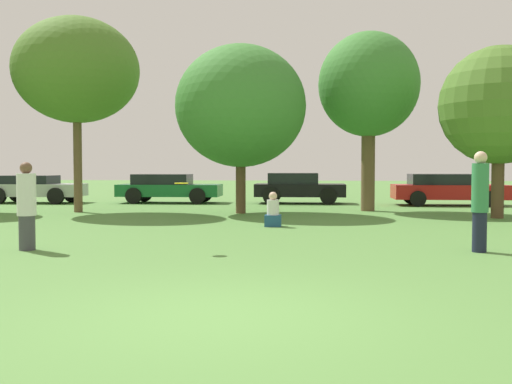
% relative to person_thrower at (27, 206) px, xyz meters
% --- Properties ---
extents(ground_plane, '(120.00, 120.00, 0.00)m').
position_rel_person_thrower_xyz_m(ground_plane, '(4.51, -4.56, -0.85)').
color(ground_plane, '#54843D').
extents(person_thrower, '(0.36, 0.36, 1.69)m').
position_rel_person_thrower_xyz_m(person_thrower, '(0.00, 0.00, 0.00)').
color(person_thrower, '#3F3F47').
rests_on(person_thrower, ground).
extents(person_catcher, '(0.31, 0.31, 1.89)m').
position_rel_person_thrower_xyz_m(person_catcher, '(8.56, 0.58, 0.13)').
color(person_catcher, '#191E33').
rests_on(person_catcher, ground).
extents(frisbee, '(0.26, 0.26, 0.02)m').
position_rel_person_thrower_xyz_m(frisbee, '(2.98, 0.16, 0.44)').
color(frisbee, yellow).
extents(bystander_sitting, '(0.43, 0.36, 0.92)m').
position_rel_person_thrower_xyz_m(bystander_sitting, '(4.38, 4.91, -0.47)').
color(bystander_sitting, navy).
rests_on(bystander_sitting, ground).
extents(tree_1, '(4.32, 4.32, 6.76)m').
position_rel_person_thrower_xyz_m(tree_1, '(-2.75, 9.20, 4.08)').
color(tree_1, brown).
rests_on(tree_1, ground).
extents(tree_2, '(4.43, 4.43, 5.72)m').
position_rel_person_thrower_xyz_m(tree_2, '(2.98, 9.22, 2.79)').
color(tree_2, brown).
rests_on(tree_2, ground).
extents(tree_3, '(3.59, 3.59, 6.39)m').
position_rel_person_thrower_xyz_m(tree_3, '(7.40, 10.79, 3.64)').
color(tree_3, brown).
rests_on(tree_3, ground).
extents(tree_4, '(3.63, 3.63, 5.29)m').
position_rel_person_thrower_xyz_m(tree_4, '(11.12, 8.12, 2.62)').
color(tree_4, brown).
rests_on(tree_4, ground).
extents(parked_car_silver, '(4.14, 1.91, 1.20)m').
position_rel_person_thrower_xyz_m(parked_car_silver, '(-6.73, 14.04, -0.19)').
color(parked_car_silver, '#B2B2B7').
rests_on(parked_car_silver, ground).
extents(parked_car_green, '(4.46, 1.89, 1.26)m').
position_rel_person_thrower_xyz_m(parked_car_green, '(-0.91, 14.65, -0.17)').
color(parked_car_green, '#196633').
rests_on(parked_car_green, ground).
extents(parked_car_black, '(3.88, 1.85, 1.31)m').
position_rel_person_thrower_xyz_m(parked_car_black, '(4.78, 14.86, -0.15)').
color(parked_car_black, black).
rests_on(parked_car_black, ground).
extents(parked_car_red, '(4.53, 1.97, 1.29)m').
position_rel_person_thrower_xyz_m(parked_car_red, '(10.89, 14.11, -0.17)').
color(parked_car_red, red).
rests_on(parked_car_red, ground).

